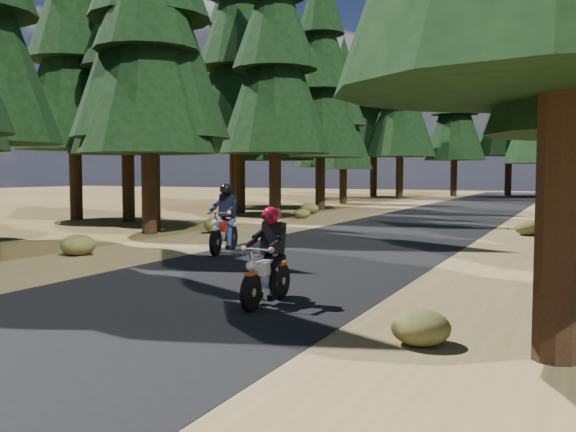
% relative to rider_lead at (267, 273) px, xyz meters
% --- Properties ---
extents(ground, '(120.00, 120.00, 0.00)m').
position_rel_rider_lead_xyz_m(ground, '(-1.45, 2.42, -0.51)').
color(ground, '#49311A').
rests_on(ground, ground).
extents(road, '(6.00, 100.00, 0.01)m').
position_rel_rider_lead_xyz_m(road, '(-1.45, 7.42, -0.51)').
color(road, black).
rests_on(road, ground).
extents(shoulder_l, '(3.20, 100.00, 0.01)m').
position_rel_rider_lead_xyz_m(shoulder_l, '(-6.05, 7.42, -0.51)').
color(shoulder_l, brown).
rests_on(shoulder_l, ground).
extents(shoulder_r, '(3.20, 100.00, 0.01)m').
position_rel_rider_lead_xyz_m(shoulder_r, '(3.15, 7.42, -0.51)').
color(shoulder_r, brown).
rests_on(shoulder_r, ground).
extents(pine_forest, '(34.59, 55.08, 16.32)m').
position_rel_rider_lead_xyz_m(pine_forest, '(-1.47, 23.47, 7.38)').
color(pine_forest, black).
rests_on(pine_forest, ground).
extents(understory_shrubs, '(14.37, 30.35, 0.59)m').
position_rel_rider_lead_xyz_m(understory_shrubs, '(-0.42, 9.58, -0.25)').
color(understory_shrubs, '#474C1E').
rests_on(understory_shrubs, ground).
extents(rider_lead, '(0.57, 1.72, 1.52)m').
position_rel_rider_lead_xyz_m(rider_lead, '(0.00, 0.00, 0.00)').
color(rider_lead, white).
rests_on(rider_lead, road).
extents(rider_follow, '(0.97, 2.05, 1.76)m').
position_rel_rider_lead_xyz_m(rider_follow, '(-3.85, 5.23, 0.08)').
color(rider_follow, '#A3130A').
rests_on(rider_follow, road).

